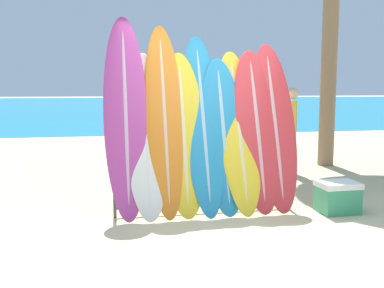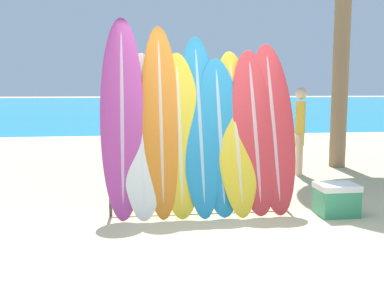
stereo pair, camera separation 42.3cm
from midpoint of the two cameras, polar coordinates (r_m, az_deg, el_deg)
name	(u,v)px [view 2 (the right image)]	position (r m, az deg, el deg)	size (l,w,h in m)	color
ground_plane	(228,230)	(5.21, 6.99, -10.84)	(160.00, 160.00, 0.00)	#CCB789
ocean_water	(142,104)	(44.10, -6.04, 5.03)	(120.00, 60.00, 0.01)	teal
surfboard_rack	(200,180)	(5.77, 3.17, -4.63)	(2.32, 0.04, 0.78)	#47474C
surfboard_slot_0	(122,115)	(5.70, -6.78, 3.73)	(0.55, 0.91, 2.54)	#B23D8E
surfboard_slot_1	(142,133)	(5.67, -4.20, 1.37)	(0.55, 0.88, 2.07)	silver
surfboard_slot_2	(161,118)	(5.72, -1.88, 3.26)	(0.50, 0.95, 2.44)	orange
surfboard_slot_3	(179,133)	(5.70, 0.51, 1.44)	(0.58, 0.80, 2.07)	yellow
surfboard_slot_4	(200,123)	(5.79, 3.08, 2.68)	(0.52, 1.01, 2.31)	teal
surfboard_slot_5	(220,135)	(5.79, 5.67, 1.15)	(0.58, 0.78, 2.01)	teal
surfboard_slot_6	(236,130)	(5.87, 7.63, 1.74)	(0.55, 0.98, 2.12)	yellow
surfboard_slot_7	(254,130)	(5.92, 9.98, 1.80)	(0.59, 0.85, 2.13)	red
surfboard_slot_8	(273,126)	(6.02, 12.23, 2.25)	(0.58, 0.86, 2.22)	red
person_near_water	(267,115)	(10.66, 10.65, 3.59)	(0.30, 0.25, 1.77)	tan
person_mid_beach	(300,128)	(8.50, 14.97, 2.01)	(0.24, 0.28, 1.61)	beige
cooler_box	(336,199)	(6.06, 19.80, -6.64)	(0.50, 0.41, 0.40)	#389366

